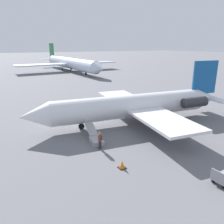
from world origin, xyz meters
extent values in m
plane|color=slate|center=(0.00, 0.00, 0.00)|extent=(600.00, 600.00, 0.00)
cylinder|color=silver|center=(0.00, 0.00, 2.21)|extent=(20.33, 6.47, 2.86)
cone|color=silver|center=(11.45, -2.12, 2.21)|extent=(3.60, 3.32, 2.80)
cone|color=silver|center=(-11.73, 2.17, 2.21)|extent=(4.16, 3.43, 2.80)
cube|color=#145193|center=(-11.00, 2.03, 5.21)|extent=(3.97, 0.95, 4.57)
cube|color=silver|center=(-11.39, 2.11, 2.50)|extent=(3.14, 8.18, 0.14)
cube|color=silver|center=(0.04, 5.75, 2.00)|extent=(6.03, 9.15, 0.29)
cube|color=silver|center=(-2.02, -5.38, 2.00)|extent=(6.03, 9.15, 0.29)
cylinder|color=#2D2D33|center=(-7.52, 3.43, 2.43)|extent=(3.61, 1.89, 1.29)
cylinder|color=#2D2D33|center=(-8.25, -0.52, 2.43)|extent=(3.61, 1.89, 1.29)
cylinder|color=black|center=(6.44, -1.19, 0.35)|extent=(0.73, 0.30, 0.71)
cylinder|color=#2D2D33|center=(6.44, -1.19, 0.82)|extent=(0.13, 0.13, 0.22)
cylinder|color=black|center=(-1.75, 1.63, 0.35)|extent=(0.73, 0.30, 0.71)
cylinder|color=#2D2D33|center=(-1.75, 1.63, 0.82)|extent=(0.13, 0.13, 0.22)
cylinder|color=black|center=(-2.21, -0.90, 0.35)|extent=(0.73, 0.30, 0.71)
cylinder|color=#2D2D33|center=(-2.21, -0.90, 0.82)|extent=(0.13, 0.13, 0.22)
cylinder|color=silver|center=(-14.49, -58.49, 3.07)|extent=(4.16, 41.61, 3.96)
cone|color=silver|center=(-14.60, -35.52, 3.07)|extent=(3.91, 4.38, 3.88)
cone|color=silver|center=(-14.38, -81.86, 3.07)|extent=(3.91, 5.17, 3.88)
cube|color=#1E6B38|center=(-14.39, -80.83, 7.23)|extent=(0.34, 5.55, 6.34)
cube|color=silver|center=(-14.39, -81.39, 3.47)|extent=(11.11, 2.43, 0.20)
cube|color=silver|center=(-25.20, -60.62, 2.77)|extent=(17.50, 6.42, 0.40)
cube|color=silver|center=(-3.77, -60.52, 2.77)|extent=(17.50, 6.42, 0.40)
cylinder|color=black|center=(-14.56, -44.98, 0.49)|extent=(0.25, 0.98, 0.98)
cylinder|color=#2D2D33|center=(-14.56, -44.98, 1.13)|extent=(0.18, 0.18, 0.31)
cylinder|color=black|center=(-16.26, -62.66, 0.49)|extent=(0.25, 0.98, 0.98)
cylinder|color=#2D2D33|center=(-16.26, -62.66, 1.13)|extent=(0.18, 0.18, 0.31)
cylinder|color=black|center=(-12.69, -62.64, 0.49)|extent=(0.25, 0.98, 0.98)
cylinder|color=#2D2D33|center=(-12.69, -62.64, 1.13)|extent=(0.18, 0.18, 0.31)
cube|color=#99999E|center=(6.74, 3.21, 0.25)|extent=(1.41, 1.97, 0.50)
cube|color=#99999E|center=(6.37, 1.24, 0.89)|extent=(1.29, 2.37, 0.90)
cube|color=#99999E|center=(6.82, 1.16, 1.39)|extent=(0.46, 2.19, 0.84)
cube|color=#23232D|center=(7.02, 4.45, 0.42)|extent=(0.25, 0.31, 0.85)
cylinder|color=brown|center=(7.02, 4.45, 1.18)|extent=(0.36, 0.36, 0.65)
sphere|color=#936B4C|center=(7.02, 4.45, 1.62)|extent=(0.24, 0.24, 0.24)
cube|color=#592323|center=(7.07, 4.71, 1.21)|extent=(0.31, 0.23, 0.44)
cube|color=gray|center=(2.84, 13.88, 0.87)|extent=(0.09, 1.10, 0.70)
cylinder|color=black|center=(2.57, 13.44, 0.18)|extent=(0.36, 0.12, 0.36)
cube|color=black|center=(7.12, 8.40, 0.01)|extent=(0.59, 0.59, 0.03)
cone|color=orange|center=(7.12, 8.40, 0.33)|extent=(0.46, 0.46, 0.65)
camera|label=1|loc=(15.94, 21.21, 9.49)|focal=35.00mm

